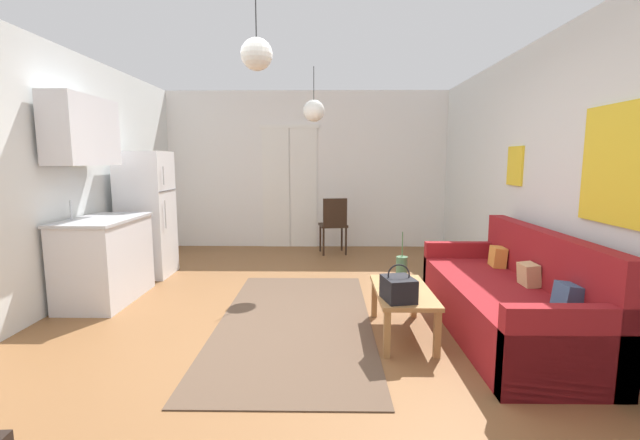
% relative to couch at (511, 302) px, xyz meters
% --- Properties ---
extents(ground_plane, '(5.33, 8.25, 0.10)m').
position_rel_couch_xyz_m(ground_plane, '(-1.92, -0.04, -0.34)').
color(ground_plane, brown).
extents(wall_back, '(4.93, 0.13, 2.65)m').
position_rel_couch_xyz_m(wall_back, '(-1.93, 3.83, 1.03)').
color(wall_back, white).
rests_on(wall_back, ground_plane).
extents(wall_right, '(0.12, 7.85, 2.65)m').
position_rel_couch_xyz_m(wall_right, '(0.50, -0.04, 1.04)').
color(wall_right, silver).
rests_on(wall_right, ground_plane).
extents(area_rug, '(1.40, 2.90, 0.01)m').
position_rel_couch_xyz_m(area_rug, '(-1.88, 0.26, -0.28)').
color(area_rug, brown).
rests_on(area_rug, ground_plane).
extents(couch, '(0.84, 2.16, 0.91)m').
position_rel_couch_xyz_m(couch, '(0.00, 0.00, 0.00)').
color(couch, maroon).
rests_on(couch, ground_plane).
extents(coffee_table, '(0.46, 0.94, 0.40)m').
position_rel_couch_xyz_m(coffee_table, '(-0.93, -0.03, 0.06)').
color(coffee_table, '#A87542').
rests_on(coffee_table, ground_plane).
extents(bamboo_vase, '(0.10, 0.10, 0.48)m').
position_rel_couch_xyz_m(bamboo_vase, '(-0.93, 0.10, 0.25)').
color(bamboo_vase, '#47704C').
rests_on(bamboo_vase, coffee_table).
extents(handbag, '(0.27, 0.31, 0.29)m').
position_rel_couch_xyz_m(handbag, '(-1.02, -0.31, 0.21)').
color(handbag, black).
rests_on(handbag, coffee_table).
extents(refrigerator, '(0.60, 0.60, 1.61)m').
position_rel_couch_xyz_m(refrigerator, '(-3.90, 1.87, 0.52)').
color(refrigerator, white).
rests_on(refrigerator, ground_plane).
extents(kitchen_counter, '(0.63, 1.09, 2.14)m').
position_rel_couch_xyz_m(kitchen_counter, '(-3.98, 0.85, 0.52)').
color(kitchen_counter, silver).
rests_on(kitchen_counter, ground_plane).
extents(accent_chair, '(0.48, 0.46, 0.91)m').
position_rel_couch_xyz_m(accent_chair, '(-1.47, 3.17, 0.22)').
color(accent_chair, black).
rests_on(accent_chair, ground_plane).
extents(pendant_lamp_near, '(0.20, 0.20, 0.60)m').
position_rel_couch_xyz_m(pendant_lamp_near, '(-2.03, -0.77, 1.86)').
color(pendant_lamp_near, black).
extents(pendant_lamp_far, '(0.27, 0.27, 0.68)m').
position_rel_couch_xyz_m(pendant_lamp_far, '(-1.75, 1.96, 1.82)').
color(pendant_lamp_far, black).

